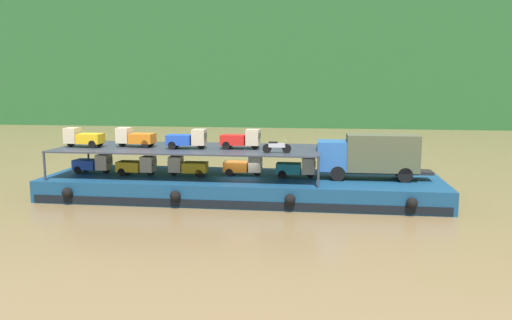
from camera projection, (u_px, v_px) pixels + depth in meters
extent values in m
plane|color=brown|center=(242.00, 197.00, 36.05)|extent=(400.00, 400.00, 0.00)
cube|color=#235628|center=(297.00, 50.00, 104.45)|extent=(130.74, 32.38, 29.76)
ellipsoid|color=#204E24|center=(299.00, 3.00, 109.22)|extent=(117.67, 29.14, 10.41)
cube|color=navy|center=(242.00, 187.00, 35.93)|extent=(27.85, 7.44, 1.50)
cube|color=black|center=(232.00, 205.00, 32.33)|extent=(27.29, 0.06, 0.50)
sphere|color=black|center=(67.00, 193.00, 33.53)|extent=(0.70, 0.70, 0.70)
sphere|color=black|center=(175.00, 196.00, 32.56)|extent=(0.70, 0.70, 0.70)
sphere|color=black|center=(290.00, 199.00, 31.58)|extent=(0.70, 0.70, 0.70)
sphere|color=black|center=(412.00, 203.00, 30.61)|extent=(0.70, 0.70, 0.70)
cube|color=#285BA3|center=(332.00, 155.00, 34.98)|extent=(2.01, 2.20, 2.00)
cube|color=#192833|center=(317.00, 150.00, 35.06)|extent=(0.07, 1.84, 0.60)
cube|color=#474C33|center=(382.00, 153.00, 34.52)|extent=(4.81, 2.33, 2.50)
cube|color=black|center=(381.00, 171.00, 34.72)|extent=(6.81, 1.42, 0.20)
cylinder|color=black|center=(337.00, 169.00, 36.09)|extent=(1.00, 0.29, 1.00)
cylinder|color=black|center=(338.00, 174.00, 34.11)|extent=(1.00, 0.29, 1.00)
cylinder|color=black|center=(400.00, 170.00, 35.54)|extent=(1.00, 0.29, 1.00)
cylinder|color=black|center=(405.00, 175.00, 33.56)|extent=(1.00, 0.29, 1.00)
cylinder|color=#2D333D|center=(319.00, 157.00, 38.13)|extent=(0.16, 0.16, 2.00)
cylinder|color=#2D333D|center=(318.00, 172.00, 31.78)|extent=(0.16, 0.16, 2.00)
cylinder|color=#2D333D|center=(88.00, 153.00, 40.55)|extent=(0.16, 0.16, 2.00)
cylinder|color=#2D333D|center=(44.00, 166.00, 34.20)|extent=(0.16, 0.16, 2.00)
cube|color=#2D333D|center=(189.00, 148.00, 36.02)|extent=(18.65, 6.64, 0.10)
cube|color=#1E47B7|center=(86.00, 164.00, 37.22)|extent=(1.77, 1.30, 0.70)
cube|color=beige|center=(104.00, 162.00, 36.93)|extent=(0.96, 1.05, 1.10)
cube|color=#19232D|center=(110.00, 161.00, 36.82)|extent=(0.09, 0.85, 0.38)
cylinder|color=black|center=(106.00, 170.00, 36.98)|extent=(0.57, 0.17, 0.56)
cylinder|color=black|center=(78.00, 170.00, 36.83)|extent=(0.57, 0.17, 0.56)
cylinder|color=black|center=(85.00, 168.00, 37.86)|extent=(0.57, 0.17, 0.56)
cube|color=gold|center=(130.00, 166.00, 36.35)|extent=(1.74, 1.26, 0.70)
cube|color=beige|center=(148.00, 164.00, 36.08)|extent=(0.94, 1.03, 1.10)
cube|color=#19232D|center=(154.00, 163.00, 35.99)|extent=(0.07, 0.85, 0.38)
cylinder|color=black|center=(150.00, 172.00, 36.14)|extent=(0.56, 0.16, 0.56)
cylinder|color=black|center=(122.00, 172.00, 35.95)|extent=(0.56, 0.16, 0.56)
cylinder|color=black|center=(128.00, 170.00, 36.99)|extent=(0.56, 0.16, 0.56)
cube|color=gold|center=(195.00, 167.00, 35.93)|extent=(1.73, 1.24, 0.70)
cube|color=beige|center=(176.00, 164.00, 36.05)|extent=(0.92, 1.02, 1.10)
cube|color=#19232D|center=(169.00, 162.00, 36.08)|extent=(0.06, 0.85, 0.38)
cylinder|color=black|center=(174.00, 172.00, 36.15)|extent=(0.56, 0.15, 0.56)
cylinder|color=black|center=(202.00, 171.00, 36.46)|extent=(0.56, 0.15, 0.56)
cylinder|color=black|center=(199.00, 173.00, 35.42)|extent=(0.56, 0.15, 0.56)
cube|color=orange|center=(236.00, 166.00, 36.24)|extent=(1.70, 1.20, 0.70)
cube|color=beige|center=(255.00, 164.00, 36.02)|extent=(0.90, 1.00, 1.10)
cube|color=#19232D|center=(262.00, 163.00, 35.95)|extent=(0.04, 0.85, 0.38)
cylinder|color=black|center=(257.00, 172.00, 36.09)|extent=(0.56, 0.14, 0.56)
cylinder|color=black|center=(229.00, 172.00, 35.82)|extent=(0.56, 0.14, 0.56)
cylinder|color=black|center=(232.00, 170.00, 36.86)|extent=(0.56, 0.14, 0.56)
cube|color=teal|center=(289.00, 168.00, 35.50)|extent=(1.71, 1.22, 0.70)
cube|color=beige|center=(309.00, 166.00, 35.27)|extent=(0.91, 1.01, 1.10)
cube|color=#19232D|center=(315.00, 164.00, 35.19)|extent=(0.05, 0.85, 0.38)
cylinder|color=black|center=(311.00, 174.00, 35.33)|extent=(0.56, 0.15, 0.56)
cylinder|color=black|center=(282.00, 174.00, 35.09)|extent=(0.56, 0.15, 0.56)
cylinder|color=black|center=(284.00, 172.00, 36.13)|extent=(0.56, 0.15, 0.56)
cube|color=gold|center=(90.00, 138.00, 36.15)|extent=(1.74, 1.25, 0.70)
cube|color=#C6B793|center=(72.00, 135.00, 36.35)|extent=(0.93, 1.03, 1.10)
cube|color=#19232D|center=(66.00, 134.00, 36.41)|extent=(0.07, 0.85, 0.38)
cylinder|color=black|center=(71.00, 143.00, 36.46)|extent=(0.56, 0.16, 0.56)
cylinder|color=black|center=(99.00, 143.00, 36.66)|extent=(0.56, 0.16, 0.56)
cylinder|color=black|center=(92.00, 144.00, 35.62)|extent=(0.56, 0.16, 0.56)
cube|color=orange|center=(142.00, 138.00, 36.25)|extent=(1.75, 1.28, 0.70)
cube|color=beige|center=(124.00, 135.00, 36.47)|extent=(0.94, 1.04, 1.10)
cube|color=#19232D|center=(118.00, 134.00, 36.53)|extent=(0.08, 0.85, 0.38)
cylinder|color=black|center=(122.00, 143.00, 36.58)|extent=(0.57, 0.17, 0.56)
cylinder|color=black|center=(151.00, 142.00, 36.75)|extent=(0.57, 0.17, 0.56)
cylinder|color=black|center=(145.00, 144.00, 35.72)|extent=(0.57, 0.17, 0.56)
cube|color=#1E47B7|center=(179.00, 140.00, 35.37)|extent=(1.74, 1.25, 0.70)
cube|color=#C6B793|center=(199.00, 137.00, 35.20)|extent=(0.93, 1.03, 1.10)
cube|color=#19232D|center=(206.00, 136.00, 35.14)|extent=(0.07, 0.85, 0.38)
cylinder|color=black|center=(201.00, 145.00, 35.27)|extent=(0.56, 0.16, 0.56)
cylinder|color=black|center=(172.00, 146.00, 34.94)|extent=(0.56, 0.16, 0.56)
cylinder|color=black|center=(176.00, 144.00, 35.98)|extent=(0.56, 0.16, 0.56)
cube|color=red|center=(233.00, 140.00, 35.34)|extent=(1.74, 1.25, 0.70)
cube|color=#C6B793|center=(253.00, 137.00, 35.09)|extent=(0.93, 1.03, 1.10)
cube|color=#19232D|center=(260.00, 136.00, 34.99)|extent=(0.07, 0.85, 0.38)
cylinder|color=black|center=(255.00, 145.00, 35.15)|extent=(0.56, 0.16, 0.56)
cylinder|color=black|center=(226.00, 146.00, 34.94)|extent=(0.56, 0.16, 0.56)
cylinder|color=black|center=(229.00, 144.00, 35.98)|extent=(0.56, 0.16, 0.56)
cylinder|color=black|center=(287.00, 149.00, 33.13)|extent=(0.61, 0.14, 0.60)
cylinder|color=black|center=(267.00, 148.00, 33.21)|extent=(0.61, 0.14, 0.60)
cube|color=#B7B7BC|center=(277.00, 145.00, 33.14)|extent=(1.11, 0.27, 0.28)
cube|color=black|center=(273.00, 143.00, 33.13)|extent=(0.61, 0.24, 0.12)
cylinder|color=#B2B2B7|center=(285.00, 140.00, 33.05)|extent=(0.08, 0.55, 0.04)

